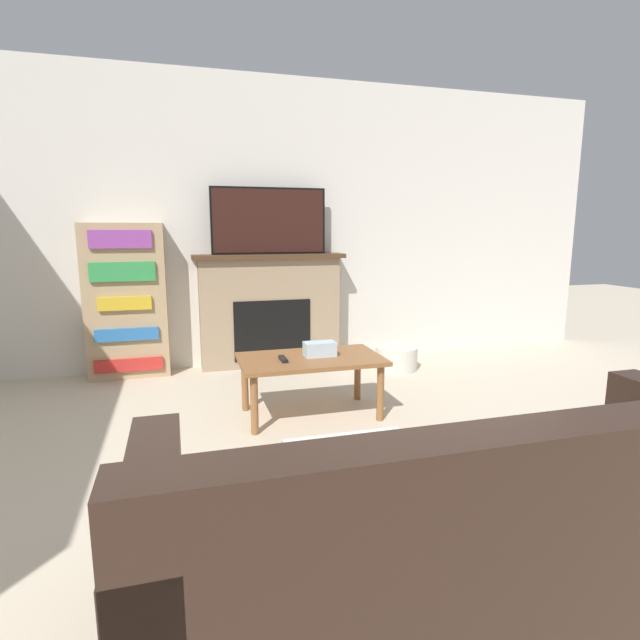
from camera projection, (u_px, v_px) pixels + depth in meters
wall_back at (278, 224)px, 4.81m from camera, size 6.90×0.06×2.70m
fireplace at (270, 310)px, 4.79m from camera, size 1.43×0.28×1.07m
tv at (269, 221)px, 4.62m from camera, size 1.07×0.03×0.61m
couch at (485, 537)px, 1.68m from camera, size 2.28×0.91×0.82m
coffee_table at (311, 365)px, 3.49m from camera, size 0.99×0.57×0.42m
tissue_box at (320, 349)px, 3.50m from camera, size 0.22×0.12×0.10m
remote_control at (283, 359)px, 3.38m from camera, size 0.04×0.15×0.02m
bookshelf at (126, 301)px, 4.39m from camera, size 0.68×0.29×1.36m
storage_basket at (396, 358)px, 4.69m from camera, size 0.39×0.39×0.22m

